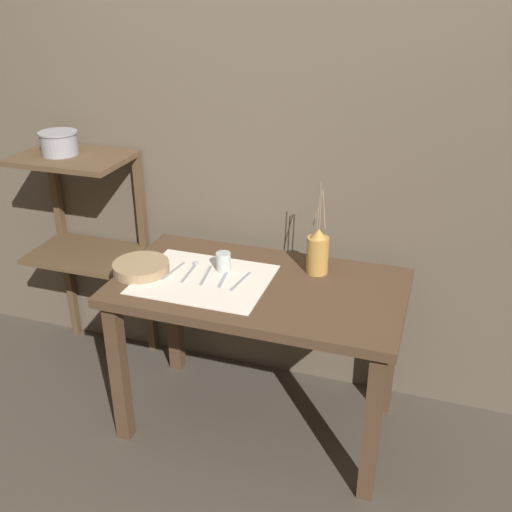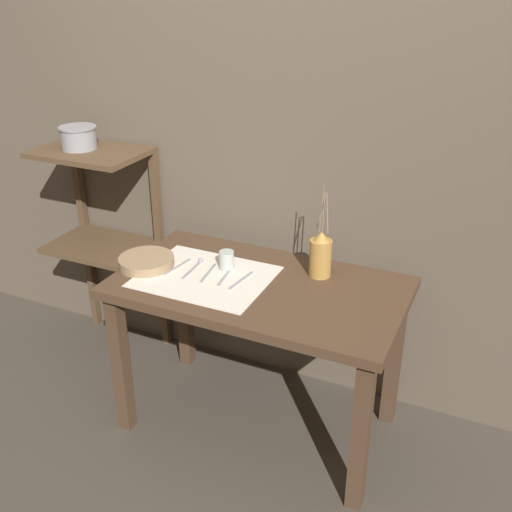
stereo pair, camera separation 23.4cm
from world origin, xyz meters
The scene contains 14 objects.
ground_plane centered at (0.00, 0.00, 0.00)m, with size 12.00×12.00×0.00m, color #473F35.
stone_wall_back centered at (0.00, 0.44, 1.20)m, with size 7.00×0.06×2.40m.
wooden_table centered at (0.00, 0.00, 0.60)m, with size 1.16×0.65×0.71m.
wooden_shelf_unit centered at (-0.95, 0.25, 0.77)m, with size 0.51×0.35×1.09m.
linen_cloth centered at (-0.22, -0.04, 0.71)m, with size 0.52×0.42×0.00m.
pitcher_with_flowers centered at (0.20, 0.17, 0.80)m, with size 0.09×0.09×0.40m.
wooden_bowl centered at (-0.49, -0.06, 0.73)m, with size 0.23×0.23×0.04m.
glass_tumbler_near centered at (-0.17, 0.06, 0.75)m, with size 0.06×0.06×0.08m.
fork_outer centered at (-0.37, -0.02, 0.71)m, with size 0.04×0.17×0.00m.
spoon_inner centered at (-0.30, 0.04, 0.72)m, with size 0.03×0.18×0.02m.
fork_inner centered at (-0.22, -0.01, 0.71)m, with size 0.04×0.17×0.00m.
spoon_outer centered at (-0.15, 0.05, 0.72)m, with size 0.04×0.18×0.02m.
knife_center centered at (-0.07, -0.02, 0.71)m, with size 0.03×0.17×0.00m.
metal_pot_large centered at (-1.01, 0.21, 1.15)m, with size 0.17×0.17×0.10m.
Camera 2 is at (0.87, -1.92, 1.86)m, focal length 42.00 mm.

